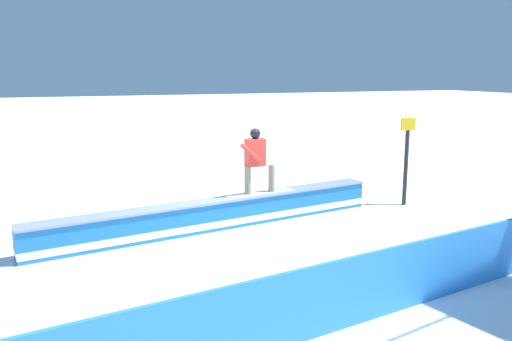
% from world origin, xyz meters
% --- Properties ---
extents(ground_plane, '(120.00, 120.00, 0.00)m').
position_xyz_m(ground_plane, '(0.00, 0.00, 0.00)').
color(ground_plane, white).
extents(grind_box, '(7.55, 1.70, 0.61)m').
position_xyz_m(grind_box, '(0.00, 0.00, 0.28)').
color(grind_box, '#1D6CB5').
rests_on(grind_box, ground_plane).
extents(snowboarder, '(1.58, 0.46, 1.40)m').
position_xyz_m(snowboarder, '(-0.96, -0.16, 1.37)').
color(snowboarder, silver).
rests_on(snowboarder, grind_box).
extents(safety_fence, '(11.41, 1.92, 0.92)m').
position_xyz_m(safety_fence, '(0.00, 4.68, 0.46)').
color(safety_fence, '#2B80DC').
rests_on(safety_fence, ground_plane).
extents(trail_marker, '(0.40, 0.10, 2.11)m').
position_xyz_m(trail_marker, '(-4.82, -0.17, 1.12)').
color(trail_marker, '#262628').
rests_on(trail_marker, ground_plane).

